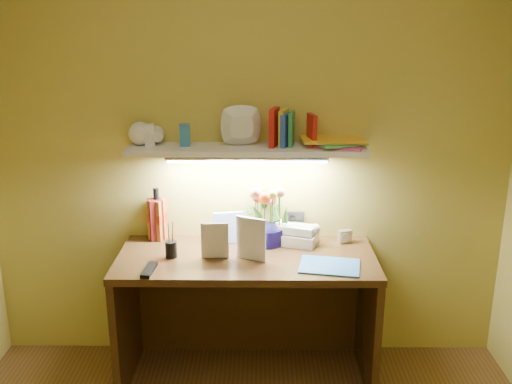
% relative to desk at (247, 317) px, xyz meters
% --- Properties ---
extents(desk, '(1.40, 0.60, 0.75)m').
position_rel_desk_xyz_m(desk, '(0.00, 0.00, 0.00)').
color(desk, '#37220F').
rests_on(desk, ground).
extents(flower_bouquet, '(0.25, 0.25, 0.34)m').
position_rel_desk_xyz_m(flower_bouquet, '(0.11, 0.18, 0.54)').
color(flower_bouquet, '#0D093D').
rests_on(flower_bouquet, desk).
extents(telephone, '(0.26, 0.23, 0.13)m').
position_rel_desk_xyz_m(telephone, '(0.29, 0.18, 0.44)').
color(telephone, beige).
rests_on(telephone, desk).
extents(desk_clock, '(0.08, 0.06, 0.08)m').
position_rel_desk_xyz_m(desk_clock, '(0.56, 0.20, 0.41)').
color(desk_clock, silver).
rests_on(desk_clock, desk).
extents(whisky_bottle, '(0.11, 0.11, 0.31)m').
position_rel_desk_xyz_m(whisky_bottle, '(-0.52, 0.25, 0.53)').
color(whisky_bottle, '#B0541D').
rests_on(whisky_bottle, desk).
extents(whisky_box, '(0.10, 0.10, 0.24)m').
position_rel_desk_xyz_m(whisky_box, '(-0.53, 0.24, 0.50)').
color(whisky_box, '#51110D').
rests_on(whisky_box, desk).
extents(pen_cup, '(0.08, 0.08, 0.15)m').
position_rel_desk_xyz_m(pen_cup, '(-0.40, -0.02, 0.45)').
color(pen_cup, black).
rests_on(pen_cup, desk).
extents(art_card, '(0.18, 0.07, 0.18)m').
position_rel_desk_xyz_m(art_card, '(-0.10, 0.20, 0.46)').
color(art_card, silver).
rests_on(art_card, desk).
extents(tv_remote, '(0.06, 0.17, 0.02)m').
position_rel_desk_xyz_m(tv_remote, '(-0.49, -0.20, 0.38)').
color(tv_remote, black).
rests_on(tv_remote, desk).
extents(blue_folder, '(0.34, 0.28, 0.01)m').
position_rel_desk_xyz_m(blue_folder, '(0.43, -0.14, 0.38)').
color(blue_folder, '#3175BE').
rests_on(blue_folder, desk).
extents(desk_book_a, '(0.15, 0.03, 0.20)m').
position_rel_desk_xyz_m(desk_book_a, '(-0.24, -0.03, 0.47)').
color(desk_book_a, beige).
rests_on(desk_book_a, desk).
extents(desk_book_b, '(0.16, 0.09, 0.24)m').
position_rel_desk_xyz_m(desk_book_b, '(-0.06, -0.01, 0.49)').
color(desk_book_b, white).
rests_on(desk_book_b, desk).
extents(wall_shelf, '(1.32, 0.32, 0.24)m').
position_rel_desk_xyz_m(wall_shelf, '(0.01, 0.18, 0.96)').
color(wall_shelf, white).
rests_on(wall_shelf, ground).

